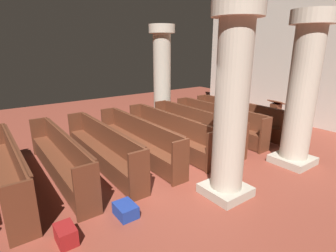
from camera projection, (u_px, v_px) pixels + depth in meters
name	position (u px, v px, depth m)	size (l,w,h in m)	color
ground_plane	(179.00, 168.00, 6.32)	(19.20, 19.20, 0.00)	brown
back_wall	(317.00, 63.00, 9.12)	(10.00, 0.16, 4.50)	beige
pew_row_0	(238.00, 116.00, 9.07)	(3.60, 0.46, 0.98)	brown
pew_row_1	(218.00, 120.00, 8.52)	(3.60, 0.46, 0.98)	brown
pew_row_2	(195.00, 125.00, 7.96)	(3.60, 0.47, 0.98)	brown
pew_row_3	(169.00, 131.00, 7.40)	(3.60, 0.46, 0.98)	brown
pew_row_4	(138.00, 138.00, 6.84)	(3.60, 0.46, 0.98)	brown
pew_row_5	(103.00, 146.00, 6.29)	(3.60, 0.47, 0.98)	brown
pew_row_6	(60.00, 156.00, 5.73)	(3.60, 0.46, 0.98)	brown
pew_row_7	(8.00, 168.00, 5.17)	(3.60, 0.46, 0.98)	brown
pillar_aisle_side	(303.00, 89.00, 6.08)	(0.94, 0.94, 3.55)	#B6AD9A
pillar_far_side	(162.00, 73.00, 9.89)	(0.94, 0.94, 3.55)	#B6AD9A
pillar_aisle_rear	(232.00, 102.00, 4.69)	(0.87, 0.87, 3.55)	#B6AD9A
lectern	(274.00, 118.00, 8.99)	(0.48, 0.45, 1.08)	#562B1A
hymn_book	(219.00, 104.00, 8.61)	(0.14, 0.20, 0.04)	navy
kneeler_box_blue	(126.00, 210.00, 4.52)	(0.42, 0.32, 0.22)	navy
kneeler_box_red	(66.00, 235.00, 3.89)	(0.38, 0.26, 0.27)	maroon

